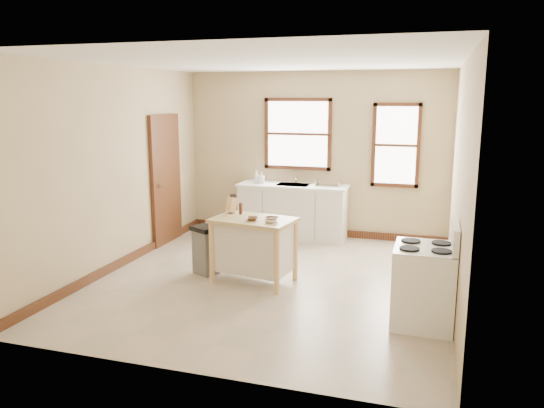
{
  "coord_description": "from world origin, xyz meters",
  "views": [
    {
      "loc": [
        1.96,
        -6.36,
        2.38
      ],
      "look_at": [
        -0.12,
        0.4,
        0.94
      ],
      "focal_mm": 35.0,
      "sensor_mm": 36.0,
      "label": 1
    }
  ],
  "objects_px": {
    "soap_bottle_a": "(256,177)",
    "gas_stove": "(424,273)",
    "knife_block": "(231,205)",
    "bowl_b": "(272,219)",
    "bowl_a": "(252,219)",
    "soap_bottle_b": "(262,178)",
    "trash_bin": "(206,250)",
    "kitchen_island": "(254,250)",
    "bowl_c": "(271,221)",
    "dish_rack": "(329,183)",
    "pepper_grinder": "(241,209)"
  },
  "relations": [
    {
      "from": "knife_block",
      "to": "pepper_grinder",
      "type": "distance_m",
      "value": 0.15
    },
    {
      "from": "gas_stove",
      "to": "kitchen_island",
      "type": "bearing_deg",
      "value": 161.35
    },
    {
      "from": "bowl_b",
      "to": "bowl_c",
      "type": "bearing_deg",
      "value": -76.76
    },
    {
      "from": "bowl_a",
      "to": "dish_rack",
      "type": "bearing_deg",
      "value": 78.33
    },
    {
      "from": "knife_block",
      "to": "gas_stove",
      "type": "height_order",
      "value": "gas_stove"
    },
    {
      "from": "dish_rack",
      "to": "gas_stove",
      "type": "bearing_deg",
      "value": -70.56
    },
    {
      "from": "trash_bin",
      "to": "soap_bottle_a",
      "type": "bearing_deg",
      "value": 117.25
    },
    {
      "from": "soap_bottle_b",
      "to": "knife_block",
      "type": "height_order",
      "value": "soap_bottle_b"
    },
    {
      "from": "soap_bottle_b",
      "to": "dish_rack",
      "type": "distance_m",
      "value": 1.15
    },
    {
      "from": "dish_rack",
      "to": "gas_stove",
      "type": "relative_size",
      "value": 0.37
    },
    {
      "from": "knife_block",
      "to": "bowl_b",
      "type": "bearing_deg",
      "value": 5.81
    },
    {
      "from": "kitchen_island",
      "to": "knife_block",
      "type": "relative_size",
      "value": 5.16
    },
    {
      "from": "dish_rack",
      "to": "pepper_grinder",
      "type": "relative_size",
      "value": 2.72
    },
    {
      "from": "knife_block",
      "to": "pepper_grinder",
      "type": "bearing_deg",
      "value": 13.69
    },
    {
      "from": "bowl_b",
      "to": "gas_stove",
      "type": "xyz_separation_m",
      "value": [
        1.88,
        -0.68,
        -0.31
      ]
    },
    {
      "from": "pepper_grinder",
      "to": "trash_bin",
      "type": "relative_size",
      "value": 0.23
    },
    {
      "from": "soap_bottle_a",
      "to": "gas_stove",
      "type": "bearing_deg",
      "value": -46.22
    },
    {
      "from": "pepper_grinder",
      "to": "gas_stove",
      "type": "bearing_deg",
      "value": -21.05
    },
    {
      "from": "soap_bottle_b",
      "to": "bowl_c",
      "type": "distance_m",
      "value": 2.56
    },
    {
      "from": "dish_rack",
      "to": "trash_bin",
      "type": "bearing_deg",
      "value": -127.81
    },
    {
      "from": "kitchen_island",
      "to": "bowl_c",
      "type": "distance_m",
      "value": 0.55
    },
    {
      "from": "bowl_a",
      "to": "gas_stove",
      "type": "distance_m",
      "value": 2.23
    },
    {
      "from": "pepper_grinder",
      "to": "bowl_c",
      "type": "height_order",
      "value": "pepper_grinder"
    },
    {
      "from": "dish_rack",
      "to": "gas_stove",
      "type": "height_order",
      "value": "gas_stove"
    },
    {
      "from": "pepper_grinder",
      "to": "gas_stove",
      "type": "xyz_separation_m",
      "value": [
        2.39,
        -0.92,
        -0.36
      ]
    },
    {
      "from": "pepper_grinder",
      "to": "bowl_b",
      "type": "xyz_separation_m",
      "value": [
        0.51,
        -0.24,
        -0.05
      ]
    },
    {
      "from": "soap_bottle_a",
      "to": "kitchen_island",
      "type": "height_order",
      "value": "soap_bottle_a"
    },
    {
      "from": "soap_bottle_a",
      "to": "dish_rack",
      "type": "height_order",
      "value": "soap_bottle_a"
    },
    {
      "from": "gas_stove",
      "to": "pepper_grinder",
      "type": "bearing_deg",
      "value": 158.95
    },
    {
      "from": "dish_rack",
      "to": "kitchen_island",
      "type": "height_order",
      "value": "dish_rack"
    },
    {
      "from": "bowl_a",
      "to": "gas_stove",
      "type": "xyz_separation_m",
      "value": [
        2.13,
        -0.62,
        -0.3
      ]
    },
    {
      "from": "soap_bottle_a",
      "to": "bowl_b",
      "type": "bearing_deg",
      "value": -66.91
    },
    {
      "from": "dish_rack",
      "to": "kitchen_island",
      "type": "bearing_deg",
      "value": -111.15
    },
    {
      "from": "bowl_b",
      "to": "soap_bottle_a",
      "type": "bearing_deg",
      "value": 113.2
    },
    {
      "from": "dish_rack",
      "to": "bowl_b",
      "type": "relative_size",
      "value": 2.32
    },
    {
      "from": "trash_bin",
      "to": "dish_rack",
      "type": "bearing_deg",
      "value": 87.9
    },
    {
      "from": "knife_block",
      "to": "gas_stove",
      "type": "relative_size",
      "value": 0.18
    },
    {
      "from": "gas_stove",
      "to": "soap_bottle_b",
      "type": "bearing_deg",
      "value": 133.06
    },
    {
      "from": "dish_rack",
      "to": "knife_block",
      "type": "xyz_separation_m",
      "value": [
        -0.91,
        -2.09,
        -0.03
      ]
    },
    {
      "from": "pepper_grinder",
      "to": "soap_bottle_b",
      "type": "bearing_deg",
      "value": 100.53
    },
    {
      "from": "kitchen_island",
      "to": "bowl_b",
      "type": "distance_m",
      "value": 0.51
    },
    {
      "from": "bowl_b",
      "to": "pepper_grinder",
      "type": "bearing_deg",
      "value": 154.82
    },
    {
      "from": "kitchen_island",
      "to": "bowl_a",
      "type": "height_order",
      "value": "bowl_a"
    },
    {
      "from": "soap_bottle_b",
      "to": "trash_bin",
      "type": "bearing_deg",
      "value": -103.49
    },
    {
      "from": "dish_rack",
      "to": "bowl_c",
      "type": "distance_m",
      "value": 2.49
    },
    {
      "from": "knife_block",
      "to": "bowl_a",
      "type": "relative_size",
      "value": 1.26
    },
    {
      "from": "knife_block",
      "to": "bowl_c",
      "type": "height_order",
      "value": "knife_block"
    },
    {
      "from": "bowl_a",
      "to": "bowl_b",
      "type": "relative_size",
      "value": 0.9
    },
    {
      "from": "gas_stove",
      "to": "soap_bottle_a",
      "type": "bearing_deg",
      "value": 133.88
    },
    {
      "from": "pepper_grinder",
      "to": "bowl_c",
      "type": "distance_m",
      "value": 0.64
    }
  ]
}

